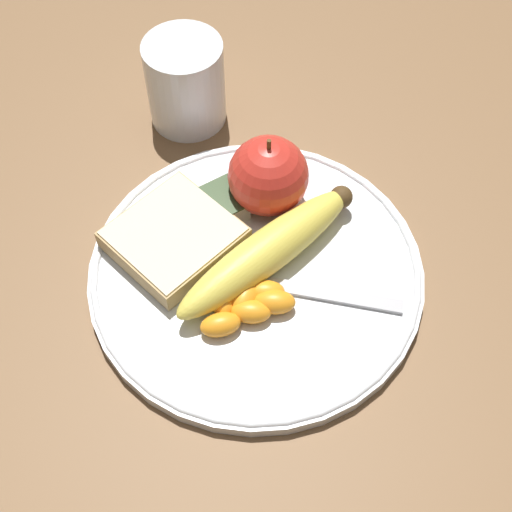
{
  "coord_description": "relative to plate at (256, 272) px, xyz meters",
  "views": [
    {
      "loc": [
        -0.17,
        -0.27,
        0.51
      ],
      "look_at": [
        0.0,
        0.0,
        0.03
      ],
      "focal_mm": 50.0,
      "sensor_mm": 36.0,
      "label": 1
    }
  ],
  "objects": [
    {
      "name": "orange_segment_2",
      "position": [
        -0.03,
        -0.04,
        0.01
      ],
      "size": [
        0.04,
        0.03,
        0.02
      ],
      "color": "orange",
      "rests_on": "plate"
    },
    {
      "name": "orange_segment_1",
      "position": [
        -0.01,
        -0.03,
        0.01
      ],
      "size": [
        0.04,
        0.03,
        0.02
      ],
      "color": "orange",
      "rests_on": "plate"
    },
    {
      "name": "plate",
      "position": [
        0.0,
        0.0,
        0.0
      ],
      "size": [
        0.28,
        0.28,
        0.01
      ],
      "color": "silver",
      "rests_on": "ground_plane"
    },
    {
      "name": "orange_segment_3",
      "position": [
        -0.05,
        -0.03,
        0.01
      ],
      "size": [
        0.04,
        0.03,
        0.02
      ],
      "color": "orange",
      "rests_on": "plate"
    },
    {
      "name": "banana",
      "position": [
        0.01,
        -0.0,
        0.02
      ],
      "size": [
        0.19,
        0.07,
        0.04
      ],
      "color": "#E0CC4C",
      "rests_on": "plate"
    },
    {
      "name": "jam_packet",
      "position": [
        0.0,
        0.07,
        0.01
      ],
      "size": [
        0.05,
        0.04,
        0.02
      ],
      "color": "white",
      "rests_on": "plate"
    },
    {
      "name": "orange_segment_4",
      "position": [
        -0.02,
        -0.02,
        0.01
      ],
      "size": [
        0.04,
        0.04,
        0.02
      ],
      "color": "orange",
      "rests_on": "plate"
    },
    {
      "name": "ground_plane",
      "position": [
        0.0,
        0.0,
        -0.01
      ],
      "size": [
        3.0,
        3.0,
        0.0
      ],
      "primitive_type": "plane",
      "color": "brown"
    },
    {
      "name": "fork",
      "position": [
        -0.0,
        -0.02,
        0.01
      ],
      "size": [
        0.15,
        0.14,
        0.0
      ],
      "rotation": [
        0.0,
        0.0,
        8.66
      ],
      "color": "#B2B2B7",
      "rests_on": "plate"
    },
    {
      "name": "apple",
      "position": [
        0.05,
        0.06,
        0.04
      ],
      "size": [
        0.07,
        0.07,
        0.08
      ],
      "color": "red",
      "rests_on": "plate"
    },
    {
      "name": "orange_segment_5",
      "position": [
        -0.01,
        -0.04,
        0.01
      ],
      "size": [
        0.04,
        0.04,
        0.02
      ],
      "color": "orange",
      "rests_on": "plate"
    },
    {
      "name": "bread_slice",
      "position": [
        -0.05,
        0.06,
        0.02
      ],
      "size": [
        0.11,
        0.11,
        0.02
      ],
      "color": "tan",
      "rests_on": "plate"
    },
    {
      "name": "orange_segment_0",
      "position": [
        -0.04,
        -0.01,
        0.01
      ],
      "size": [
        0.03,
        0.04,
        0.02
      ],
      "color": "orange",
      "rests_on": "plate"
    },
    {
      "name": "juice_glass",
      "position": [
        0.04,
        0.2,
        0.03
      ],
      "size": [
        0.07,
        0.07,
        0.09
      ],
      "color": "silver",
      "rests_on": "ground_plane"
    }
  ]
}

